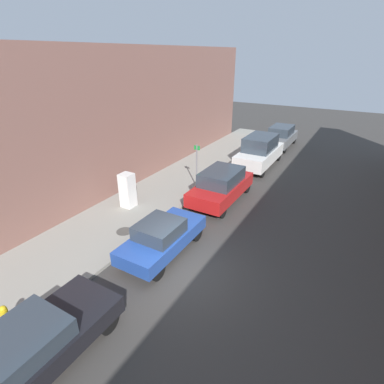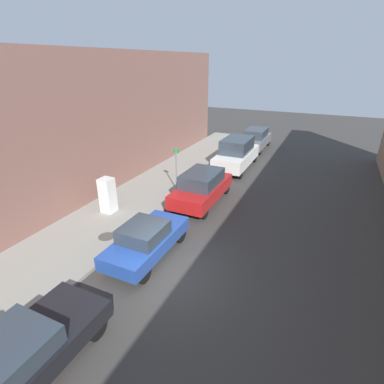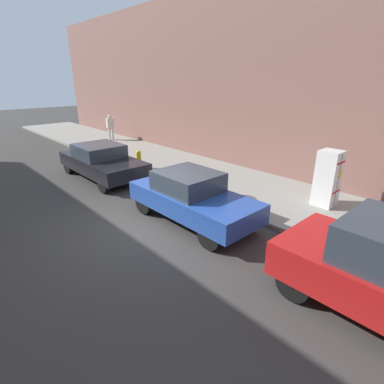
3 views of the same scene
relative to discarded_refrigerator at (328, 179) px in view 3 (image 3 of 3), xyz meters
name	(u,v)px [view 3 (image 3 of 3)]	position (x,y,z in m)	size (l,w,h in m)	color
ground_plane	(145,227)	(4.99, -2.80, -1.02)	(80.00, 80.00, 0.00)	#383533
sidewalk_slab	(246,188)	(0.41, -2.80, -0.95)	(4.02, 44.00, 0.13)	gray
building_facade_near	(296,80)	(-2.36, -2.80, 2.84)	(1.52, 39.60, 7.73)	#7F564C
discarded_refrigerator	(328,179)	(0.00, 0.00, 0.00)	(0.63, 0.64, 1.77)	white
manhole_cover	(246,199)	(1.44, -1.98, -0.88)	(0.70, 0.70, 0.02)	#47443F
fire_hydrant	(139,159)	(2.05, -7.54, -0.46)	(0.22, 0.22, 0.83)	gold
pedestrian_walking_far	(110,126)	(-0.28, -14.39, 0.03)	(0.46, 0.22, 1.61)	beige
parked_sedan_dark	(102,161)	(3.70, -7.78, -0.30)	(1.89, 4.44, 1.39)	black
parked_hatchback_blue	(192,197)	(3.70, -2.24, -0.27)	(1.72, 4.05, 1.46)	#23479E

